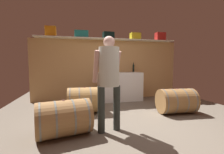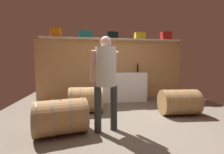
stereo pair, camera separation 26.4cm
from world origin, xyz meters
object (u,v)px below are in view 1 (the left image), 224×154
Objects in this scene: wine_bottle_amber at (105,69)px; wine_glass at (101,69)px; wine_barrel_far at (85,100)px; wine_barrel_flank at (64,118)px; toolcase_orange at (51,32)px; toolcase_black at (108,35)px; winemaker_pouring at (109,74)px; toolcase_yellow at (135,36)px; work_cabinet at (120,86)px; toolcase_red at (160,37)px; toolcase_teal at (81,34)px; wine_barrel_near at (176,101)px; wine_bottle_dark at (133,68)px.

wine_glass is (-0.09, 0.23, -0.03)m from wine_bottle_amber.
wine_barrel_far is 1.26m from wine_barrel_flank.
toolcase_orange is 1.94m from wine_glass.
toolcase_black is 2.79m from winemaker_pouring.
wine_bottle_amber is 2.13m from winemaker_pouring.
toolcase_yellow reaches higher than work_cabinet.
wine_barrel_flank is 1.08m from winemaker_pouring.
toolcase_black is 1.18m from wine_bottle_amber.
toolcase_black is 1.09× the size of toolcase_red.
toolcase_teal is 1.32× the size of toolcase_red.
wine_barrel_flank is at bearing -117.70° from wine_bottle_amber.
toolcase_teal is 0.89m from toolcase_black.
toolcase_teal is at bearing 90.45° from wine_barrel_far.
winemaker_pouring is at bearing -65.51° from toolcase_orange.
toolcase_black reaches higher than wine_barrel_flank.
wine_barrel_far is at bearing -57.63° from toolcase_orange.
wine_barrel_near is (1.54, -1.46, -0.77)m from wine_bottle_amber.
wine_barrel_near is 0.93× the size of wine_barrel_flank.
toolcase_red reaches higher than wine_barrel_near.
winemaker_pouring reaches higher than wine_barrel_flank.
wine_bottle_dark is 2.81m from winemaker_pouring.
wine_barrel_near is (2.23, -1.86, -1.87)m from toolcase_teal.
toolcase_black reaches higher than wine_glass.
wine_barrel_far is at bearing -144.62° from wine_bottle_dark.
toolcase_orange is 2.04× the size of wine_glass.
toolcase_red is 1.08× the size of wine_bottle_amber.
work_cabinet is 0.84m from wine_bottle_amber.
toolcase_teal reaches higher than work_cabinet.
wine_bottle_dark reaches higher than wine_barrel_flank.
wine_barrel_near is (-0.59, -1.86, -1.90)m from toolcase_red.
wine_bottle_dark is at bearing -1.16° from toolcase_teal.
work_cabinet is 0.85× the size of winemaker_pouring.
toolcase_red reaches higher than wine_barrel_far.
work_cabinet is 9.34× the size of wine_glass.
toolcase_yellow is at bearing 36.08° from wine_barrel_flank.
wine_barrel_far is (-1.22, -1.11, -0.15)m from work_cabinet.
toolcase_yellow is at bearing 18.95° from wine_bottle_amber.
toolcase_black is 2.31× the size of wine_glass.
winemaker_pouring is (-1.48, -2.50, -1.13)m from toolcase_yellow.
toolcase_teal reaches higher than toolcase_black.
toolcase_black is at bearing 130.38° from wine_barrel_near.
toolcase_teal is 2.08m from wine_bottle_dark.
toolcase_yellow reaches higher than wine_barrel_flank.
work_cabinet is 1.74× the size of wine_barrel_far.
toolcase_black is 0.25× the size of work_cabinet.
winemaker_pouring reaches higher than wine_barrel_near.
toolcase_red is at bearing 33.64° from winemaker_pouring.
toolcase_black is 1.17m from wine_glass.
work_cabinet is (2.16, -0.21, -1.75)m from toolcase_orange.
work_cabinet is at bearing -8.87° from toolcase_teal.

